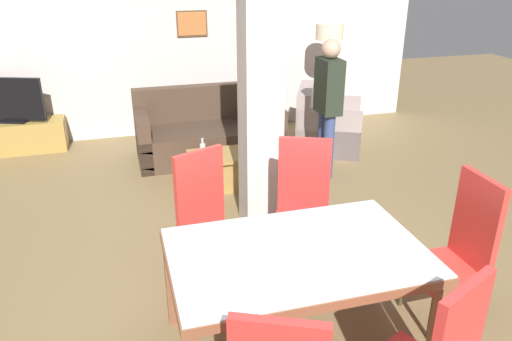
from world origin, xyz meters
The scene contains 14 objects.
back_wall centered at (0.00, 4.83, 1.35)m, with size 7.20×0.09×2.70m.
divider_pillar centered at (0.27, 1.76, 1.35)m, with size 0.35×0.35×2.70m.
dining_table centered at (0.00, 0.00, 0.63)m, with size 1.64×1.05×0.78m.
dining_chair_head_right centered at (1.23, 0.00, 0.57)m, with size 0.46×0.46×1.13m.
dining_chair_far_right centered at (0.41, 0.96, 0.57)m, with size 0.60×0.60×1.13m.
dining_chair_far_left centered at (-0.41, 0.92, 0.57)m, with size 0.61×0.61×1.13m.
sofa centered at (0.12, 3.72, 0.30)m, with size 1.88×0.93×0.89m.
armchair centered at (1.73, 3.54, 0.30)m, with size 1.15×1.17×0.86m.
coffee_table centered at (0.07, 2.67, 0.21)m, with size 0.73×0.51×0.41m.
bottle centered at (-0.15, 2.63, 0.50)m, with size 0.06×0.06×0.22m.
tv_stand centered at (-2.37, 4.55, 0.22)m, with size 1.25×0.40×0.43m.
tv_screen centered at (-2.37, 4.55, 0.72)m, with size 0.85×0.35×0.60m.
floor_lamp centered at (2.00, 4.18, 1.37)m, with size 0.39×0.39×1.61m.
standing_person centered at (1.36, 2.68, 0.95)m, with size 0.22×0.38×1.65m.
Camera 1 is at (-0.99, -2.53, 2.51)m, focal length 35.00 mm.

